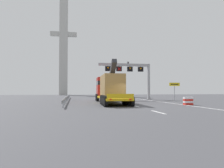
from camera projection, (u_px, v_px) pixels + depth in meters
ground at (133, 106)px, 21.36m from camera, size 112.00×112.00×0.00m
lane_markings at (111, 100)px, 35.61m from camera, size 0.20×43.52×0.01m
edge_line_right at (149, 100)px, 34.27m from camera, size 0.20×63.00×0.01m
overhead_lane_gantry at (132, 71)px, 36.52m from camera, size 9.61×0.90×6.73m
heavy_haul_truck_yellow at (109, 88)px, 27.92m from camera, size 3.38×14.13×5.30m
exit_sign_yellow at (174, 87)px, 30.81m from camera, size 1.68×0.15×2.80m
crash_barrier_striped at (188, 101)px, 23.32m from camera, size 1.05×0.62×0.90m
guardrail_left at (67, 97)px, 32.06m from camera, size 0.13×28.38×0.76m
bridge_pylon_distant at (64, 45)px, 71.16m from camera, size 9.00×2.00×34.17m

